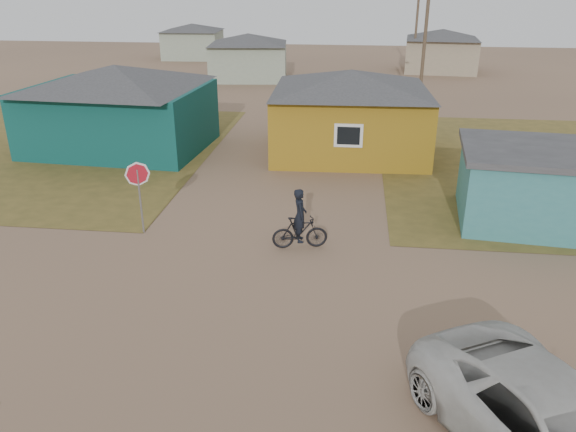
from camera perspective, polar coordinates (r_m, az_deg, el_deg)
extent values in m
plane|color=#86664D|center=(14.55, -5.00, -9.19)|extent=(120.00, 120.00, 0.00)
cube|color=brown|center=(31.05, -26.18, 6.31)|extent=(20.00, 18.00, 0.00)
cube|color=#0A3B38|center=(28.55, -16.71, 9.52)|extent=(8.40, 6.54, 3.00)
pyramid|color=#363639|center=(28.18, -17.18, 13.47)|extent=(8.93, 7.08, 1.00)
cube|color=olive|center=(26.75, 6.28, 9.48)|extent=(7.21, 6.24, 3.00)
pyramid|color=#363639|center=(26.37, 6.47, 13.60)|extent=(7.72, 6.76, 0.90)
cube|color=silver|center=(23.78, 6.16, 8.13)|extent=(1.20, 0.06, 1.00)
cube|color=black|center=(23.75, 6.16, 8.11)|extent=(0.95, 0.04, 0.75)
cube|color=teal|center=(20.79, 25.53, 2.41)|extent=(6.39, 4.61, 2.40)
cube|color=#363639|center=(20.41, 26.15, 5.82)|extent=(6.71, 4.93, 0.20)
cube|color=gray|center=(47.25, -4.01, 15.37)|extent=(6.49, 5.60, 2.80)
pyramid|color=#363639|center=(47.04, -4.08, 17.54)|extent=(7.04, 6.15, 0.80)
cube|color=gray|center=(52.91, 15.25, 15.49)|extent=(6.41, 5.50, 2.80)
pyramid|color=#363639|center=(52.72, 15.46, 17.42)|extent=(6.95, 6.05, 0.80)
cube|color=gray|center=(60.70, -9.62, 16.80)|extent=(5.75, 5.28, 2.70)
pyramid|color=#363639|center=(60.55, -9.74, 18.39)|extent=(6.28, 5.81, 0.70)
cylinder|color=brown|center=(34.43, 13.66, 16.27)|extent=(0.20, 0.20, 8.00)
cylinder|color=brown|center=(50.38, 12.91, 18.34)|extent=(0.20, 0.20, 8.00)
cylinder|color=gray|center=(18.67, -14.75, 1.41)|extent=(0.06, 0.06, 2.18)
imported|color=black|center=(17.26, 1.21, -1.68)|extent=(1.78, 0.84, 1.03)
imported|color=black|center=(17.03, 1.23, 0.08)|extent=(0.53, 0.69, 1.69)
imported|color=beige|center=(10.97, 25.79, -19.12)|extent=(5.06, 6.28, 1.59)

